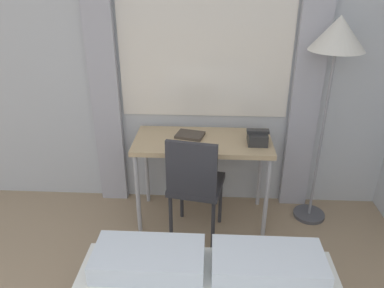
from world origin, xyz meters
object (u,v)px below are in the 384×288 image
Objects in this scene: telephone at (257,137)px; book at (190,135)px; desk at (203,148)px; desk_chair at (195,182)px; standing_lamp at (336,46)px.

book is (-0.54, 0.10, -0.04)m from telephone.
book reaches higher than desk.
desk is 1.22× the size of desk_chair.
standing_lamp reaches higher than desk_chair.
standing_lamp is at bearing 3.56° from desk.
book is at bearing 152.21° from desk.
standing_lamp is 0.88m from telephone.
desk is 1.26m from standing_lamp.
book is at bearing 169.56° from telephone.
desk_chair is 5.19× the size of telephone.
desk_chair is 0.42m from book.
desk is 0.15m from book.
book is at bearing -179.84° from standing_lamp.
standing_lamp is 6.83× the size of book.
standing_lamp reaches higher than telephone.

